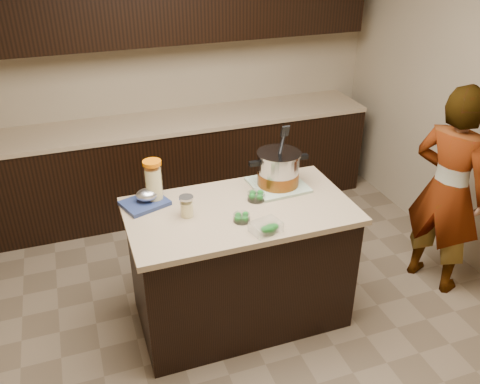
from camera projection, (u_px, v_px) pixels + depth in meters
The scene contains 13 objects.
ground_plane at pixel (240, 314), 3.70m from camera, with size 4.00×4.00×0.00m, color brown.
room_shell at pixel (240, 85), 2.87m from camera, with size 4.04×4.04×2.72m.
back_cabinets at pixel (177, 113), 4.68m from camera, with size 3.60×0.63×2.33m.
island at pixel (240, 264), 3.48m from camera, with size 1.46×0.81×0.90m.
dish_towel at pixel (278, 185), 3.52m from camera, with size 0.36×0.36×0.02m, color #62885B.
stock_pot at pixel (278, 171), 3.47m from camera, with size 0.42×0.31×0.43m.
lemonade_pitcher at pixel (154, 183), 3.28m from camera, with size 0.14×0.14×0.29m.
mason_jar at pixel (187, 207), 3.15m from camera, with size 0.11×0.11×0.15m.
broccoli_tub_left at pixel (256, 197), 3.35m from camera, with size 0.12×0.12×0.06m.
broccoli_tub_right at pixel (242, 218), 3.12m from camera, with size 0.11×0.11×0.05m.
broccoli_tub_rect at pixel (266, 227), 3.02m from camera, with size 0.20×0.16×0.06m.
blue_tray at pixel (146, 200), 3.29m from camera, with size 0.34×0.30×0.11m.
person at pixel (448, 191), 3.68m from camera, with size 0.58×0.38×1.59m, color gray.
Camera 1 is at (-0.93, -2.65, 2.58)m, focal length 38.00 mm.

